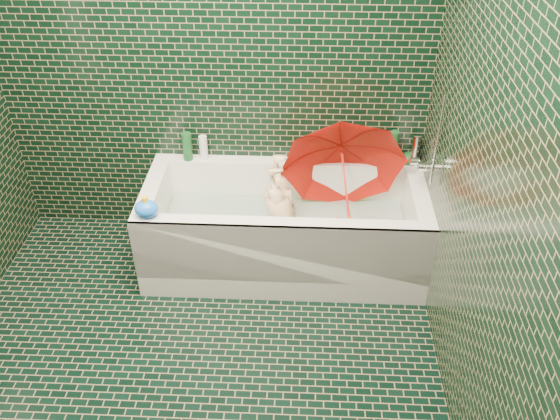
{
  "coord_description": "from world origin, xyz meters",
  "views": [
    {
      "loc": [
        0.56,
        -1.88,
        2.51
      ],
      "look_at": [
        0.43,
        0.82,
        0.54
      ],
      "focal_mm": 38.0,
      "sensor_mm": 36.0,
      "label": 1
    }
  ],
  "objects_px": {
    "rubber_duck": "(370,156)",
    "child": "(284,220)",
    "bath_toy": "(146,209)",
    "bathtub": "(284,236)",
    "umbrella": "(345,181)"
  },
  "relations": [
    {
      "from": "child",
      "to": "bath_toy",
      "type": "distance_m",
      "value": 0.87
    },
    {
      "from": "child",
      "to": "rubber_duck",
      "type": "xyz_separation_m",
      "value": [
        0.53,
        0.33,
        0.28
      ]
    },
    {
      "from": "bathtub",
      "to": "umbrella",
      "type": "distance_m",
      "value": 0.53
    },
    {
      "from": "bathtub",
      "to": "child",
      "type": "xyz_separation_m",
      "value": [
        -0.0,
        0.03,
        0.1
      ]
    },
    {
      "from": "bath_toy",
      "to": "umbrella",
      "type": "bearing_deg",
      "value": 37.22
    },
    {
      "from": "rubber_duck",
      "to": "child",
      "type": "bearing_deg",
      "value": -156.78
    },
    {
      "from": "umbrella",
      "to": "rubber_duck",
      "type": "relative_size",
      "value": 6.32
    },
    {
      "from": "bathtub",
      "to": "bath_toy",
      "type": "distance_m",
      "value": 0.9
    },
    {
      "from": "child",
      "to": "rubber_duck",
      "type": "bearing_deg",
      "value": 133.36
    },
    {
      "from": "umbrella",
      "to": "rubber_duck",
      "type": "height_order",
      "value": "umbrella"
    },
    {
      "from": "bathtub",
      "to": "bath_toy",
      "type": "relative_size",
      "value": 10.49
    },
    {
      "from": "bathtub",
      "to": "bath_toy",
      "type": "xyz_separation_m",
      "value": [
        -0.75,
        -0.29,
        0.4
      ]
    },
    {
      "from": "umbrella",
      "to": "bath_toy",
      "type": "xyz_separation_m",
      "value": [
        -1.1,
        -0.34,
        0.01
      ]
    },
    {
      "from": "umbrella",
      "to": "child",
      "type": "bearing_deg",
      "value": -171.97
    },
    {
      "from": "child",
      "to": "rubber_duck",
      "type": "height_order",
      "value": "rubber_duck"
    }
  ]
}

